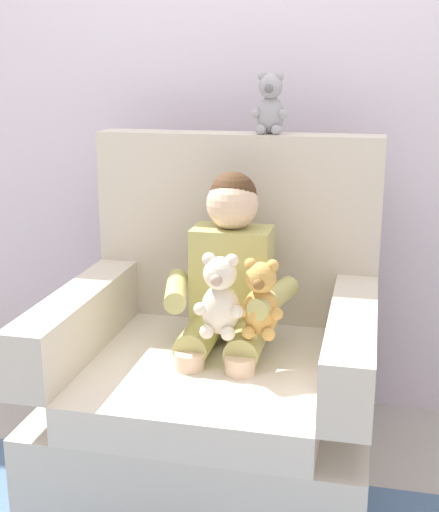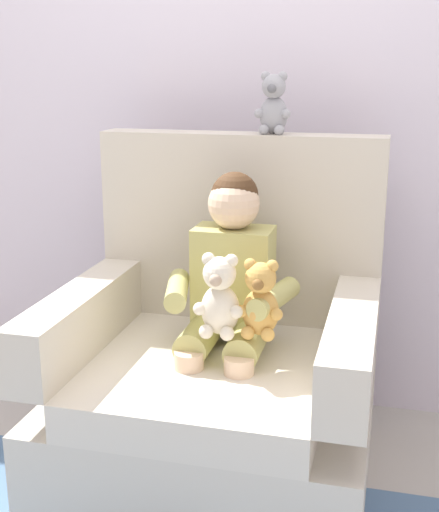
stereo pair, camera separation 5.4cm
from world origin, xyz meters
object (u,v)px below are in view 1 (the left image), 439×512
Objects in this scene: armchair at (218,377)px; plush_honey at (261,300)px; seated_child at (228,287)px; plush_grey_on_backrest at (270,105)px; plush_cream at (220,298)px.

armchair is 0.39m from plush_honey.
plush_grey_on_backrest is at bearing 73.93° from seated_child.
seated_child is (0.03, 0.02, 0.32)m from armchair.
armchair is 0.37m from plush_cream.
plush_grey_on_backrest is (0.08, 0.31, 0.57)m from seated_child.
plush_grey_on_backrest reaches higher than plush_cream.
seated_child is 3.88× the size of plush_grey_on_backrest.
plush_honey is (0.12, 0.02, -0.01)m from plush_cream.
armchair is 0.95m from plush_grey_on_backrest.
plush_cream is (0.04, -0.15, 0.34)m from armchair.
seated_child is at bearing -103.18° from plush_grey_on_backrest.
seated_child is 0.65m from plush_grey_on_backrest.
seated_child is at bearing 27.44° from armchair.
plush_grey_on_backrest is (0.11, 0.32, 0.88)m from armchair.
armchair is 1.37× the size of seated_child.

